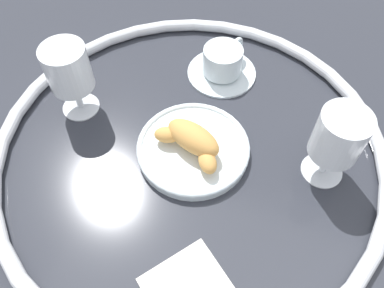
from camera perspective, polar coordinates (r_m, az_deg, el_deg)
ground_plane at (r=0.67m, az=-0.29°, el=-0.99°), size 2.20×2.20×0.00m
table_chrome_rim at (r=0.66m, az=-0.29°, el=-0.41°), size 0.67×0.67×0.02m
pastry_plate at (r=0.66m, az=-0.00°, el=-0.97°), size 0.19×0.19×0.02m
croissant_large at (r=0.63m, az=-0.18°, el=0.30°), size 0.13×0.09×0.04m
coffee_cup_near at (r=0.78m, az=4.52°, el=11.68°), size 0.14×0.14×0.06m
juice_glass_left at (r=0.61m, az=20.67°, el=0.86°), size 0.08×0.08×0.14m
juice_glass_right at (r=0.69m, az=-17.62°, el=10.14°), size 0.08×0.08×0.14m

